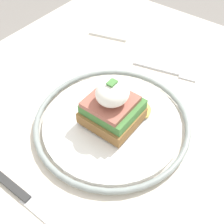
{
  "coord_description": "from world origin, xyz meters",
  "views": [
    {
      "loc": [
        0.27,
        0.22,
        1.15
      ],
      "look_at": [
        0.01,
        0.03,
        0.79
      ],
      "focal_mm": 45.0,
      "sensor_mm": 36.0,
      "label": 1
    }
  ],
  "objects_px": {
    "plate": "(112,122)",
    "fork": "(168,71)",
    "sandwich": "(113,106)",
    "knife": "(27,199)",
    "napkin": "(116,24)"
  },
  "relations": [
    {
      "from": "plate",
      "to": "fork",
      "type": "bearing_deg",
      "value": 177.52
    },
    {
      "from": "sandwich",
      "to": "plate",
      "type": "bearing_deg",
      "value": -14.84
    },
    {
      "from": "sandwich",
      "to": "knife",
      "type": "relative_size",
      "value": 0.58
    },
    {
      "from": "sandwich",
      "to": "fork",
      "type": "xyz_separation_m",
      "value": [
        -0.19,
        0.01,
        -0.05
      ]
    },
    {
      "from": "fork",
      "to": "sandwich",
      "type": "bearing_deg",
      "value": -2.4
    },
    {
      "from": "knife",
      "to": "plate",
      "type": "bearing_deg",
      "value": 175.44
    },
    {
      "from": "sandwich",
      "to": "fork",
      "type": "distance_m",
      "value": 0.2
    },
    {
      "from": "fork",
      "to": "knife",
      "type": "bearing_deg",
      "value": -3.52
    },
    {
      "from": "sandwich",
      "to": "fork",
      "type": "bearing_deg",
      "value": 177.6
    },
    {
      "from": "fork",
      "to": "plate",
      "type": "bearing_deg",
      "value": -2.48
    },
    {
      "from": "plate",
      "to": "fork",
      "type": "relative_size",
      "value": 2.0
    },
    {
      "from": "plate",
      "to": "sandwich",
      "type": "xyz_separation_m",
      "value": [
        -0.0,
        0.0,
        0.04
      ]
    },
    {
      "from": "plate",
      "to": "sandwich",
      "type": "bearing_deg",
      "value": 165.16
    },
    {
      "from": "sandwich",
      "to": "napkin",
      "type": "distance_m",
      "value": 0.34
    },
    {
      "from": "knife",
      "to": "sandwich",
      "type": "bearing_deg",
      "value": 175.38
    }
  ]
}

